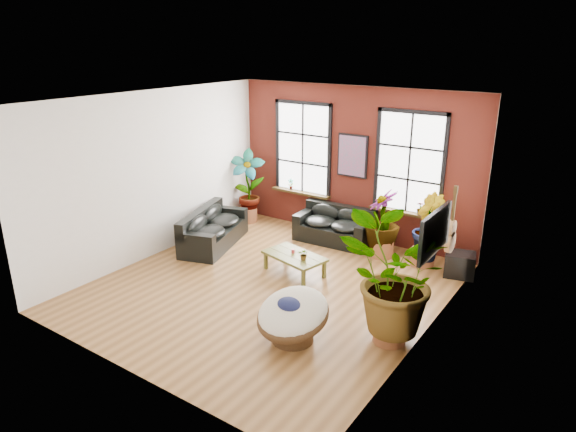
# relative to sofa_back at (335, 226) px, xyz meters

# --- Properties ---
(room) EXTENTS (6.04, 6.54, 3.54)m
(room) POSITION_rel_sofa_back_xyz_m (0.13, -2.58, 1.38)
(room) COLOR brown
(room) RESTS_ON ground
(sofa_back) EXTENTS (1.81, 0.96, 0.81)m
(sofa_back) POSITION_rel_sofa_back_xyz_m (0.00, 0.00, 0.00)
(sofa_back) COLOR black
(sofa_back) RESTS_ON ground
(sofa_left) EXTENTS (1.44, 2.21, 0.81)m
(sofa_left) POSITION_rel_sofa_back_xyz_m (-2.20, -1.79, 0.00)
(sofa_left) COLOR black
(sofa_left) RESTS_ON ground
(coffee_table) EXTENTS (1.37, 0.97, 0.48)m
(coffee_table) POSITION_rel_sofa_back_xyz_m (0.19, -1.98, -0.01)
(coffee_table) COLOR #4E501D
(coffee_table) RESTS_ON ground
(papasan_chair) EXTENTS (1.33, 1.34, 0.86)m
(papasan_chair) POSITION_rel_sofa_back_xyz_m (1.50, -4.00, 0.08)
(papasan_chair) COLOR #482F19
(papasan_chair) RESTS_ON ground
(poster) EXTENTS (0.74, 0.06, 0.98)m
(poster) POSITION_rel_sofa_back_xyz_m (0.13, 0.45, 1.58)
(poster) COLOR black
(poster) RESTS_ON room
(tv_wall_unit) EXTENTS (0.13, 1.86, 1.20)m
(tv_wall_unit) POSITION_rel_sofa_back_xyz_m (3.07, -2.13, 1.18)
(tv_wall_unit) COLOR black
(tv_wall_unit) RESTS_ON room
(media_box) EXTENTS (0.68, 0.61, 0.48)m
(media_box) POSITION_rel_sofa_back_xyz_m (2.95, -0.22, -0.13)
(media_box) COLOR black
(media_box) RESTS_ON ground
(pot_back_left) EXTENTS (0.61, 0.61, 0.37)m
(pot_back_left) POSITION_rel_sofa_back_xyz_m (-2.53, -0.09, -0.18)
(pot_back_left) COLOR brown
(pot_back_left) RESTS_ON ground
(pot_back_right) EXTENTS (0.59, 0.59, 0.35)m
(pot_back_right) POSITION_rel_sofa_back_xyz_m (2.16, -0.13, -0.19)
(pot_back_right) COLOR brown
(pot_back_right) RESTS_ON ground
(pot_right_wall) EXTENTS (0.55, 0.55, 0.38)m
(pot_right_wall) POSITION_rel_sofa_back_xyz_m (2.77, -3.18, -0.18)
(pot_right_wall) COLOR brown
(pot_right_wall) RESTS_ON ground
(pot_mid) EXTENTS (0.60, 0.60, 0.37)m
(pot_mid) POSITION_rel_sofa_back_xyz_m (1.27, -0.20, -0.18)
(pot_mid) COLOR brown
(pot_mid) RESTS_ON ground
(floor_plant_back_left) EXTENTS (1.09, 1.00, 1.71)m
(floor_plant_back_left) POSITION_rel_sofa_back_xyz_m (-2.51, -0.08, 0.64)
(floor_plant_back_left) COLOR #1A612A
(floor_plant_back_left) RESTS_ON ground
(floor_plant_back_right) EXTENTS (0.90, 0.95, 1.37)m
(floor_plant_back_right) POSITION_rel_sofa_back_xyz_m (2.19, -0.10, 0.47)
(floor_plant_back_right) COLOR #1A612A
(floor_plant_back_right) RESTS_ON ground
(floor_plant_right_wall) EXTENTS (2.06, 1.95, 1.80)m
(floor_plant_right_wall) POSITION_rel_sofa_back_xyz_m (2.73, -3.19, 0.69)
(floor_plant_right_wall) COLOR #1A612A
(floor_plant_right_wall) RESTS_ON ground
(floor_plant_mid) EXTENTS (1.02, 1.02, 1.32)m
(floor_plant_mid) POSITION_rel_sofa_back_xyz_m (1.23, -0.16, 0.44)
(floor_plant_mid) COLOR #1A612A
(floor_plant_mid) RESTS_ON ground
(table_plant) EXTENTS (0.25, 0.23, 0.23)m
(table_plant) POSITION_rel_sofa_back_xyz_m (0.47, -2.08, 0.15)
(table_plant) COLOR #1A612A
(table_plant) RESTS_ON coffee_table
(sill_plant_left) EXTENTS (0.17, 0.17, 0.27)m
(sill_plant_left) POSITION_rel_sofa_back_xyz_m (-1.52, 0.40, 0.67)
(sill_plant_left) COLOR #1A612A
(sill_plant_left) RESTS_ON room
(sill_plant_right) EXTENTS (0.19, 0.19, 0.27)m
(sill_plant_right) POSITION_rel_sofa_back_xyz_m (1.83, 0.40, 0.67)
(sill_plant_right) COLOR #1A612A
(sill_plant_right) RESTS_ON room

